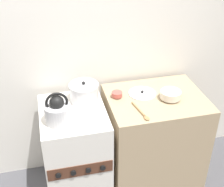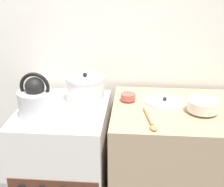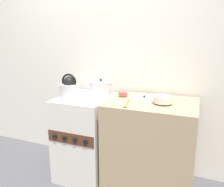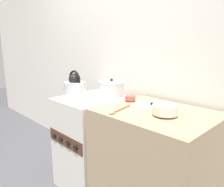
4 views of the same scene
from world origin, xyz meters
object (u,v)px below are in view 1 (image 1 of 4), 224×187
at_px(kettle, 58,111).
at_px(cooking_pot, 84,92).
at_px(loose_pot_lid, 142,93).
at_px(stove, 76,153).
at_px(small_ceramic_bowl, 117,94).
at_px(enamel_bowl, 171,95).

distance_m(kettle, cooking_pot, 0.35).
bearing_deg(kettle, loose_pot_lid, 15.99).
relative_size(kettle, loose_pot_lid, 1.10).
height_order(stove, small_ceramic_bowl, small_ceramic_bowl).
distance_m(stove, loose_pot_lid, 0.78).
xyz_separation_m(kettle, cooking_pot, (0.24, 0.25, -0.02)).
distance_m(cooking_pot, enamel_bowl, 0.72).
bearing_deg(cooking_pot, loose_pot_lid, -5.07).
height_order(stove, enamel_bowl, enamel_bowl).
relative_size(stove, small_ceramic_bowl, 9.92).
bearing_deg(small_ceramic_bowl, cooking_pot, 171.04).
bearing_deg(loose_pot_lid, stove, -171.09).
bearing_deg(cooking_pot, enamel_bowl, -14.17).
bearing_deg(enamel_bowl, kettle, -175.25).
height_order(cooking_pot, enamel_bowl, cooking_pot).
relative_size(kettle, cooking_pot, 1.05).
relative_size(small_ceramic_bowl, loose_pot_lid, 0.38).
height_order(stove, cooking_pot, cooking_pot).
distance_m(enamel_bowl, small_ceramic_bowl, 0.45).
bearing_deg(loose_pot_lid, kettle, -164.01).
distance_m(cooking_pot, small_ceramic_bowl, 0.28).
xyz_separation_m(enamel_bowl, small_ceramic_bowl, (-0.43, 0.13, -0.02)).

